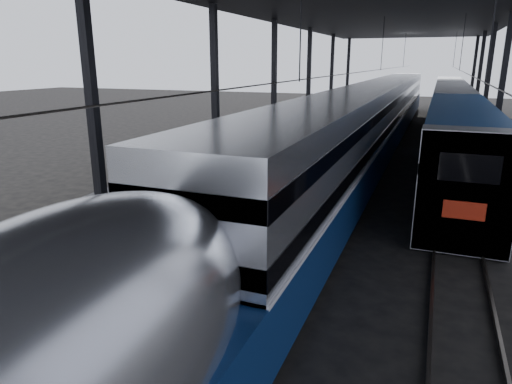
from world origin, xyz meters
The scene contains 7 objects.
ground centered at (0.00, 0.00, 0.00)m, with size 160.00×160.00×0.00m, color black.
platform centered at (-3.50, 20.00, 0.50)m, with size 6.00×80.00×1.00m, color #4C4C4F.
yellow_strip centered at (-0.70, 20.00, 1.00)m, with size 0.30×80.00×0.01m, color gold.
rails centered at (4.50, 20.00, 0.08)m, with size 6.52×80.00×0.16m.
canopy centered at (1.90, 20.00, 9.12)m, with size 18.00×75.00×9.47m.
tgv_train centered at (2.00, 22.52, 2.14)m, with size 3.19×65.20×4.58m.
second_train centered at (7.00, 33.67, 2.05)m, with size 2.93×56.05×4.04m.
Camera 1 is at (5.92, -8.47, 6.03)m, focal length 32.00 mm.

